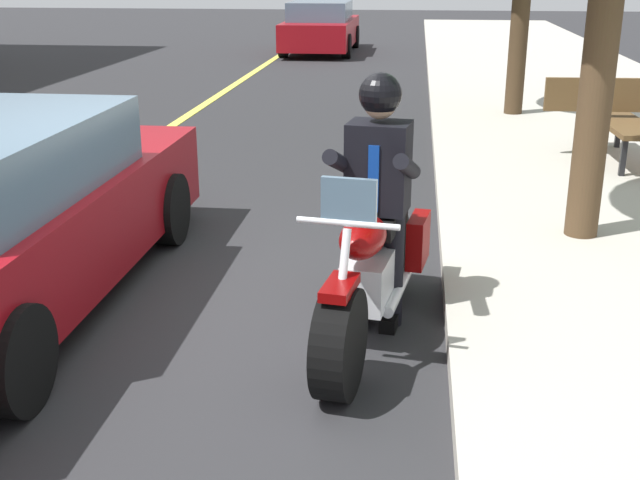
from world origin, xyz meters
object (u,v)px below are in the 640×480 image
car_dark (321,27)px  rider_main (378,180)px  bench_sidewalk (622,113)px  motorcycle_main (370,272)px

car_dark → rider_main: bearing=7.9°
rider_main → bench_sidewalk: (-4.73, 2.69, -0.32)m
motorcycle_main → bench_sidewalk: bearing=151.1°
car_dark → motorcycle_main: bearing=7.7°
car_dark → bench_sidewalk: size_ratio=2.53×
motorcycle_main → bench_sidewalk: 5.62m
bench_sidewalk → rider_main: bearing=-29.6°
motorcycle_main → rider_main: rider_main is taller
motorcycle_main → car_dark: 18.28m
motorcycle_main → rider_main: size_ratio=1.27×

